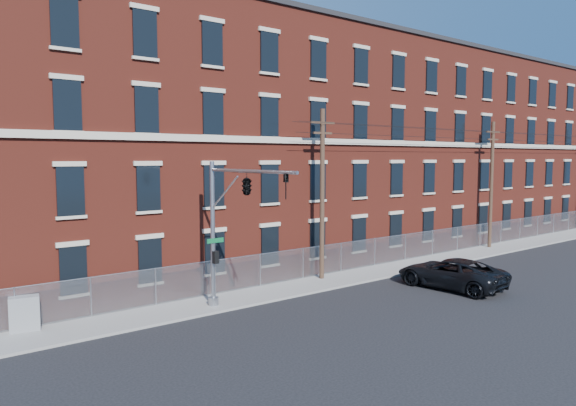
{
  "coord_description": "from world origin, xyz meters",
  "views": [
    {
      "loc": [
        -18.61,
        -17.62,
        7.3
      ],
      "look_at": [
        -1.79,
        4.0,
        4.94
      ],
      "focal_mm": 32.95,
      "sensor_mm": 36.0,
      "label": 1
    }
  ],
  "objects_px": {
    "traffic_signal_mast": "(238,201)",
    "utility_pole_near": "(322,191)",
    "utility_cabinet": "(24,314)",
    "pickup_truck": "(451,273)"
  },
  "relations": [
    {
      "from": "utility_pole_near",
      "to": "traffic_signal_mast",
      "type": "bearing_deg",
      "value": -156.86
    },
    {
      "from": "pickup_truck",
      "to": "utility_cabinet",
      "type": "bearing_deg",
      "value": -21.91
    },
    {
      "from": "traffic_signal_mast",
      "to": "utility_cabinet",
      "type": "relative_size",
      "value": 4.83
    },
    {
      "from": "utility_pole_near",
      "to": "utility_cabinet",
      "type": "height_order",
      "value": "utility_pole_near"
    },
    {
      "from": "traffic_signal_mast",
      "to": "utility_pole_near",
      "type": "bearing_deg",
      "value": 23.14
    },
    {
      "from": "traffic_signal_mast",
      "to": "pickup_truck",
      "type": "xyz_separation_m",
      "value": [
        12.48,
        -2.43,
        -4.55
      ]
    },
    {
      "from": "pickup_truck",
      "to": "utility_cabinet",
      "type": "distance_m",
      "value": 21.51
    },
    {
      "from": "traffic_signal_mast",
      "to": "pickup_truck",
      "type": "relative_size",
      "value": 1.16
    },
    {
      "from": "utility_pole_near",
      "to": "pickup_truck",
      "type": "height_order",
      "value": "utility_pole_near"
    },
    {
      "from": "traffic_signal_mast",
      "to": "utility_cabinet",
      "type": "distance_m",
      "value": 10.04
    }
  ]
}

